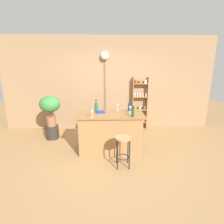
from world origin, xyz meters
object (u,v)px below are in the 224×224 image
object	(u,v)px
wine_glass_left	(117,106)
potted_plant	(50,106)
bottle_olive_oil	(96,107)
pendant_globe_light	(105,56)
plant_stool	(52,132)
wine_glass_center	(130,108)
bottle_wine_red	(129,107)
bar_stool	(123,145)
cookbook	(100,112)
bottle_spirits_clear	(133,113)
wine_glass_right	(92,112)
spice_shelf	(140,102)

from	to	relation	value
wine_glass_left	potted_plant	bearing A→B (deg)	163.78
bottle_olive_oil	pendant_globe_light	world-z (taller)	pendant_globe_light
wine_glass_left	plant_stool	bearing A→B (deg)	163.78
plant_stool	wine_glass_center	distance (m)	2.34
bottle_wine_red	bar_stool	bearing A→B (deg)	-103.98
cookbook	pendant_globe_light	distance (m)	1.93
plant_stool	wine_glass_left	size ratio (longest dim) A/B	2.22
cookbook	bottle_spirits_clear	bearing A→B (deg)	-36.31
cookbook	bottle_wine_red	bearing A→B (deg)	3.85
wine_glass_center	pendant_globe_light	size ratio (longest dim) A/B	0.07
bottle_olive_oil	wine_glass_center	distance (m)	0.83
plant_stool	bottle_olive_oil	distance (m)	1.59
plant_stool	bottle_wine_red	xyz separation A→B (m)	(2.05, -0.52, 0.83)
potted_plant	wine_glass_left	size ratio (longest dim) A/B	5.03
potted_plant	pendant_globe_light	world-z (taller)	pendant_globe_light
cookbook	plant_stool	bearing A→B (deg)	144.21
bar_stool	cookbook	xyz separation A→B (m)	(-0.46, 0.80, 0.46)
plant_stool	bar_stool	bearing A→B (deg)	-39.40
bottle_spirits_clear	wine_glass_right	distance (m)	0.87
bottle_wine_red	wine_glass_center	xyz separation A→B (m)	(-0.01, -0.25, 0.02)
bar_stool	bottle_spirits_clear	distance (m)	0.73
wine_glass_center	bottle_spirits_clear	bearing A→B (deg)	-86.50
bottle_olive_oil	bar_stool	bearing A→B (deg)	-60.34
spice_shelf	potted_plant	bearing A→B (deg)	-164.16
spice_shelf	plant_stool	xyz separation A→B (m)	(-2.54, -0.72, -0.67)
bottle_olive_oil	bottle_wine_red	size ratio (longest dim) A/B	1.04
plant_stool	potted_plant	size ratio (longest dim) A/B	0.44
bottle_wine_red	cookbook	bearing A→B (deg)	-167.17
bar_stool	spice_shelf	bearing A→B (deg)	71.62
potted_plant	bottle_olive_oil	size ratio (longest dim) A/B	2.97
bottle_spirits_clear	wine_glass_right	size ratio (longest dim) A/B	1.51
spice_shelf	wine_glass_left	xyz separation A→B (m)	(-0.78, -1.23, 0.18)
potted_plant	spice_shelf	bearing A→B (deg)	15.84
potted_plant	bottle_spirits_clear	world-z (taller)	potted_plant
potted_plant	wine_glass_right	size ratio (longest dim) A/B	5.03
bar_stool	cookbook	size ratio (longest dim) A/B	3.02
wine_glass_left	cookbook	xyz separation A→B (m)	(-0.41, -0.17, -0.10)
plant_stool	pendant_globe_light	world-z (taller)	pendant_globe_light
plant_stool	cookbook	distance (m)	1.69
bottle_olive_oil	bottle_spirits_clear	world-z (taller)	bottle_olive_oil
pendant_globe_light	cookbook	bearing A→B (deg)	-94.61
cookbook	pendant_globe_light	size ratio (longest dim) A/B	0.09
bottle_olive_oil	cookbook	size ratio (longest dim) A/B	1.32
wine_glass_right	pendant_globe_light	xyz separation A→B (m)	(0.28, 1.82, 1.17)
bar_stool	pendant_globe_light	xyz separation A→B (m)	(-0.34, 2.25, 1.73)
wine_glass_left	wine_glass_right	world-z (taller)	same
potted_plant	bottle_wine_red	size ratio (longest dim) A/B	3.09
bar_stool	bottle_wine_red	distance (m)	1.13
spice_shelf	wine_glass_left	distance (m)	1.47
potted_plant	bottle_wine_red	xyz separation A→B (m)	(2.05, -0.52, 0.10)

